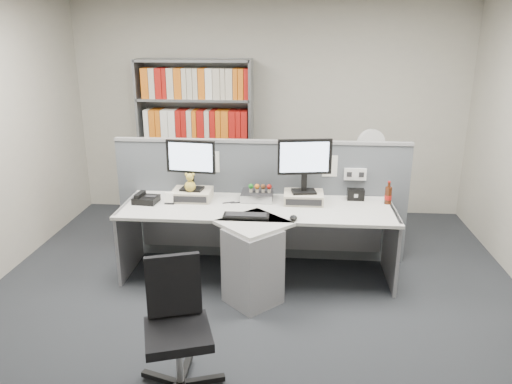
# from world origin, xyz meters

# --- Properties ---
(ground) EXTENTS (5.50, 5.50, 0.00)m
(ground) POSITION_xyz_m (0.00, 0.00, 0.00)
(ground) COLOR #2C2F34
(ground) RESTS_ON ground
(room_shell) EXTENTS (5.04, 5.54, 2.72)m
(room_shell) POSITION_xyz_m (0.00, 0.00, 1.79)
(room_shell) COLOR #B7B2A3
(room_shell) RESTS_ON ground
(partition) EXTENTS (3.00, 0.08, 1.27)m
(partition) POSITION_xyz_m (0.00, 1.25, 0.65)
(partition) COLOR #5A5F66
(partition) RESTS_ON ground
(desk) EXTENTS (2.60, 1.20, 0.72)m
(desk) POSITION_xyz_m (0.00, 0.60, 0.46)
(desk) COLOR silver
(desk) RESTS_ON ground
(monitor_riser_left) EXTENTS (0.38, 0.31, 0.10)m
(monitor_riser_left) POSITION_xyz_m (-0.66, 0.98, 0.77)
(monitor_riser_left) COLOR beige
(monitor_riser_left) RESTS_ON desk
(monitor_riser_right) EXTENTS (0.38, 0.31, 0.10)m
(monitor_riser_right) POSITION_xyz_m (0.44, 0.98, 0.77)
(monitor_riser_right) COLOR beige
(monitor_riser_right) RESTS_ON desk
(monitor_left) EXTENTS (0.49, 0.18, 0.50)m
(monitor_left) POSITION_xyz_m (-0.66, 0.98, 1.12)
(monitor_left) COLOR black
(monitor_left) RESTS_ON monitor_riser_left
(monitor_right) EXTENTS (0.52, 0.20, 0.53)m
(monitor_right) POSITION_xyz_m (0.44, 0.98, 1.13)
(monitor_right) COLOR black
(monitor_right) RESTS_ON monitor_riser_right
(desktop_pc) EXTENTS (0.31, 0.28, 0.08)m
(desktop_pc) POSITION_xyz_m (-0.02, 1.02, 0.76)
(desktop_pc) COLOR black
(desktop_pc) RESTS_ON desk
(figurines) EXTENTS (0.23, 0.05, 0.09)m
(figurines) POSITION_xyz_m (0.01, 1.01, 0.85)
(figurines) COLOR beige
(figurines) RESTS_ON desktop_pc
(keyboard) EXTENTS (0.41, 0.16, 0.03)m
(keyboard) POSITION_xyz_m (-0.08, 0.53, 0.73)
(keyboard) COLOR black
(keyboard) RESTS_ON desk
(mouse) EXTENTS (0.07, 0.11, 0.04)m
(mouse) POSITION_xyz_m (0.35, 0.49, 0.74)
(mouse) COLOR black
(mouse) RESTS_ON desk
(desk_phone) EXTENTS (0.24, 0.22, 0.10)m
(desk_phone) POSITION_xyz_m (-1.10, 0.85, 0.76)
(desk_phone) COLOR black
(desk_phone) RESTS_ON desk
(desk_calendar) EXTENTS (0.09, 0.07, 0.11)m
(desk_calendar) POSITION_xyz_m (-0.85, 0.83, 0.77)
(desk_calendar) COLOR black
(desk_calendar) RESTS_ON desk
(plush_toy) EXTENTS (0.11, 0.11, 0.19)m
(plush_toy) POSITION_xyz_m (-0.67, 0.92, 0.90)
(plush_toy) COLOR gold
(plush_toy) RESTS_ON monitor_riser_left
(speaker) EXTENTS (0.17, 0.09, 0.11)m
(speaker) POSITION_xyz_m (0.95, 1.10, 0.78)
(speaker) COLOR black
(speaker) RESTS_ON desk
(cola_bottle) EXTENTS (0.07, 0.07, 0.23)m
(cola_bottle) POSITION_xyz_m (1.25, 1.00, 0.80)
(cola_bottle) COLOR #3F190A
(cola_bottle) RESTS_ON desk
(shelving_unit) EXTENTS (1.41, 0.40, 2.00)m
(shelving_unit) POSITION_xyz_m (-0.90, 2.44, 0.98)
(shelving_unit) COLOR slate
(shelving_unit) RESTS_ON ground
(filing_cabinet) EXTENTS (0.45, 0.61, 0.70)m
(filing_cabinet) POSITION_xyz_m (1.20, 1.99, 0.35)
(filing_cabinet) COLOR slate
(filing_cabinet) RESTS_ON ground
(desk_fan) EXTENTS (0.33, 0.20, 0.56)m
(desk_fan) POSITION_xyz_m (1.20, 1.99, 1.05)
(desk_fan) COLOR white
(desk_fan) RESTS_ON filing_cabinet
(office_chair) EXTENTS (0.59, 0.57, 0.89)m
(office_chair) POSITION_xyz_m (-0.41, -0.81, 0.47)
(office_chair) COLOR silver
(office_chair) RESTS_ON ground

